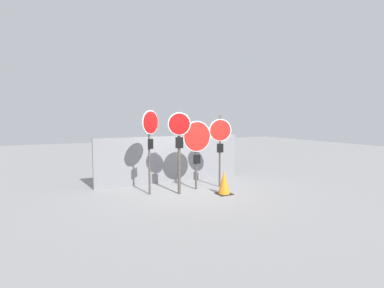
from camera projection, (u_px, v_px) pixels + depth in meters
ground_plane at (190, 191)px, 9.25m from camera, size 40.00×40.00×0.00m
fence_back at (172, 159)px, 10.47m from camera, size 5.30×0.12×1.61m
stop_sign_0 at (150, 132)px, 8.62m from camera, size 0.60×0.38×2.46m
stop_sign_1 at (179, 139)px, 8.69m from camera, size 0.65×0.22×2.41m
stop_sign_2 at (197, 141)px, 9.27m from camera, size 0.96×0.12×2.15m
stop_sign_3 at (220, 137)px, 9.58m from camera, size 0.67×0.30×2.32m
traffic_cone_0 at (224, 182)px, 8.80m from camera, size 0.42×0.42×0.71m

